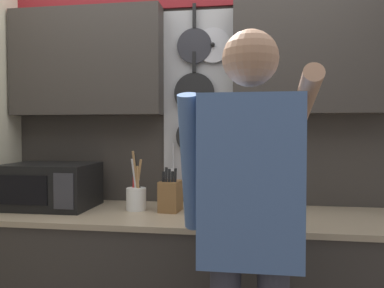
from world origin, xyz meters
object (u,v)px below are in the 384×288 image
object	(u,v)px
microwave	(50,186)
utensil_crock	(136,196)
person	(250,214)
knife_block	(171,195)

from	to	relation	value
microwave	utensil_crock	size ratio (longest dim) A/B	1.50
microwave	utensil_crock	distance (m)	0.54
utensil_crock	person	bearing A→B (deg)	-46.26
microwave	knife_block	xyz separation A→B (m)	(0.74, 0.00, -0.04)
microwave	knife_block	world-z (taller)	microwave
knife_block	utensil_crock	world-z (taller)	utensil_crock
knife_block	utensil_crock	distance (m)	0.21
utensil_crock	person	world-z (taller)	person
utensil_crock	person	xyz separation A→B (m)	(0.65, -0.68, 0.06)
microwave	utensil_crock	bearing A→B (deg)	0.30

